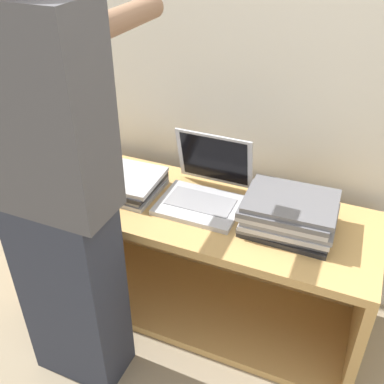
# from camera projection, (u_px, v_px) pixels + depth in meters

# --- Properties ---
(ground_plane) EXTENTS (12.00, 12.00, 0.00)m
(ground_plane) POSITION_uv_depth(u_px,v_px,m) (175.00, 346.00, 1.91)
(ground_plane) COLOR gray
(wall_back) EXTENTS (8.00, 0.05, 2.40)m
(wall_back) POSITION_uv_depth(u_px,v_px,m) (237.00, 21.00, 1.72)
(wall_back) COLOR silver
(wall_back) RESTS_ON ground_plane
(cart) EXTENTS (1.41, 0.51, 0.56)m
(cart) POSITION_uv_depth(u_px,v_px,m) (204.00, 251.00, 2.00)
(cart) COLOR tan
(cart) RESTS_ON ground_plane
(laptop_open) EXTENTS (0.32, 0.32, 0.26)m
(laptop_open) POSITION_uv_depth(u_px,v_px,m) (205.00, 190.00, 1.81)
(laptop_open) COLOR #B7B7BC
(laptop_open) RESTS_ON cart
(laptop_stack_left) EXTENTS (0.35, 0.28, 0.08)m
(laptop_stack_left) POSITION_uv_depth(u_px,v_px,m) (121.00, 181.00, 1.89)
(laptop_stack_left) COLOR #B7B7BC
(laptop_stack_left) RESTS_ON cart
(laptop_stack_right) EXTENTS (0.35, 0.27, 0.13)m
(laptop_stack_right) POSITION_uv_depth(u_px,v_px,m) (289.00, 214.00, 1.65)
(laptop_stack_right) COLOR #232326
(laptop_stack_right) RESTS_ON cart
(person) EXTENTS (0.40, 0.53, 1.62)m
(person) POSITION_uv_depth(u_px,v_px,m) (56.00, 196.00, 1.41)
(person) COLOR #2D3342
(person) RESTS_ON ground_plane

